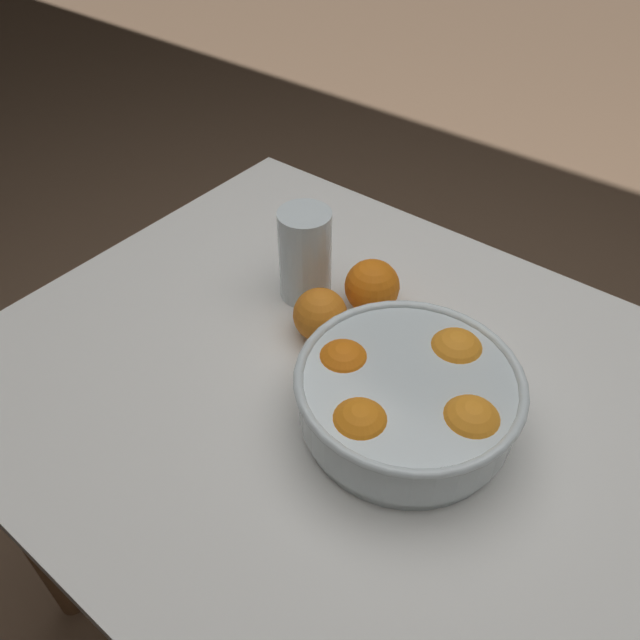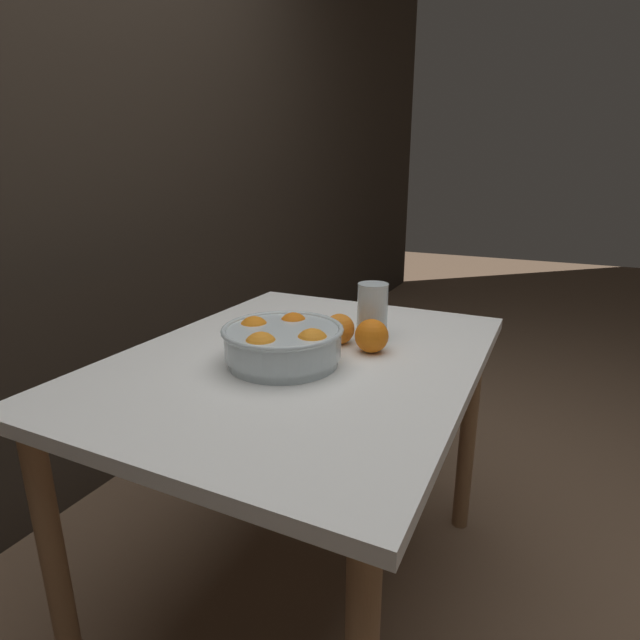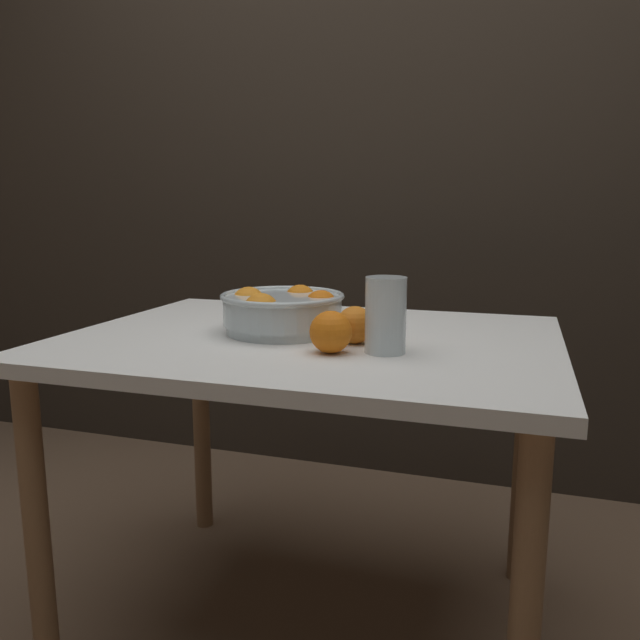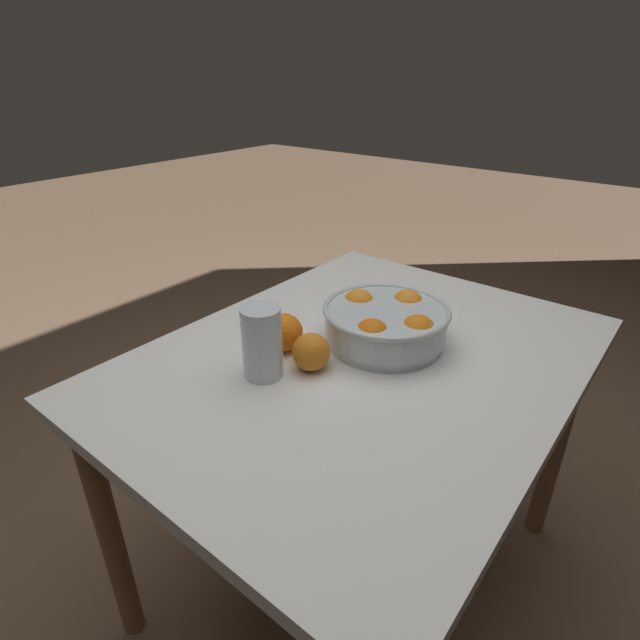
{
  "view_description": "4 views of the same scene",
  "coord_description": "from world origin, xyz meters",
  "px_view_note": "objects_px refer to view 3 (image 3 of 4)",
  "views": [
    {
      "loc": [
        -0.29,
        0.46,
        1.33
      ],
      "look_at": [
        0.08,
        -0.02,
        0.77
      ],
      "focal_mm": 35.0,
      "sensor_mm": 36.0,
      "label": 1
    },
    {
      "loc": [
        -0.99,
        -0.53,
        1.12
      ],
      "look_at": [
        0.07,
        -0.02,
        0.77
      ],
      "focal_mm": 28.0,
      "sensor_mm": 36.0,
      "label": 2
    },
    {
      "loc": [
        0.42,
        -1.26,
        0.98
      ],
      "look_at": [
        0.04,
        -0.07,
        0.75
      ],
      "focal_mm": 35.0,
      "sensor_mm": 36.0,
      "label": 3
    },
    {
      "loc": [
        0.77,
        0.5,
        1.25
      ],
      "look_at": [
        0.05,
        -0.08,
        0.78
      ],
      "focal_mm": 28.0,
      "sensor_mm": 36.0,
      "label": 4
    }
  ],
  "objects_px": {
    "orange_loose_near_bowl": "(355,325)",
    "orange_loose_front": "(331,332)",
    "fruit_bowl": "(282,310)",
    "juice_glass": "(386,318)"
  },
  "relations": [
    {
      "from": "orange_loose_near_bowl",
      "to": "orange_loose_front",
      "type": "bearing_deg",
      "value": -103.88
    },
    {
      "from": "orange_loose_front",
      "to": "fruit_bowl",
      "type": "bearing_deg",
      "value": 135.54
    },
    {
      "from": "juice_glass",
      "to": "orange_loose_front",
      "type": "height_order",
      "value": "juice_glass"
    },
    {
      "from": "fruit_bowl",
      "to": "orange_loose_front",
      "type": "height_order",
      "value": "fruit_bowl"
    },
    {
      "from": "orange_loose_near_bowl",
      "to": "orange_loose_front",
      "type": "relative_size",
      "value": 0.94
    },
    {
      "from": "juice_glass",
      "to": "orange_loose_near_bowl",
      "type": "relative_size",
      "value": 1.89
    },
    {
      "from": "fruit_bowl",
      "to": "orange_loose_front",
      "type": "distance_m",
      "value": 0.22
    },
    {
      "from": "fruit_bowl",
      "to": "juice_glass",
      "type": "height_order",
      "value": "juice_glass"
    },
    {
      "from": "orange_loose_near_bowl",
      "to": "orange_loose_front",
      "type": "xyz_separation_m",
      "value": [
        -0.02,
        -0.09,
        0.0
      ]
    },
    {
      "from": "fruit_bowl",
      "to": "juice_glass",
      "type": "distance_m",
      "value": 0.28
    }
  ]
}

